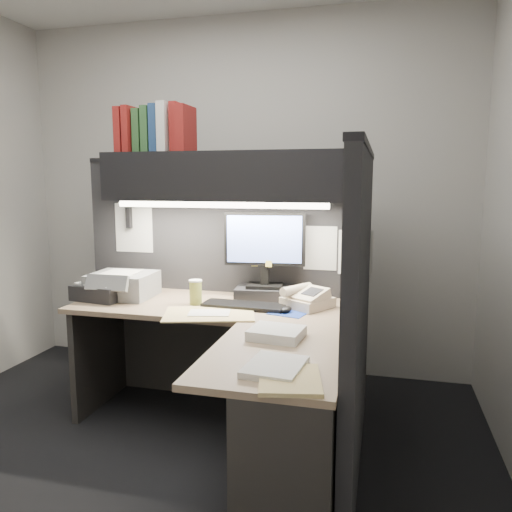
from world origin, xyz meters
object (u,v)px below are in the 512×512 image
object	(u,v)px
overhead_shelf	(226,176)
printer	(123,285)
keyboard	(244,306)
notebook_stack	(103,291)
desk	(240,391)
coffee_cup	(196,293)
telephone	(308,299)
monitor	(265,265)

from	to	relation	value
overhead_shelf	printer	world-z (taller)	overhead_shelf
keyboard	notebook_stack	world-z (taller)	notebook_stack
desk	notebook_stack	xyz separation A→B (m)	(-1.06, 0.52, 0.33)
desk	coffee_cup	bearing A→B (deg)	129.15
coffee_cup	notebook_stack	world-z (taller)	coffee_cup
coffee_cup	telephone	bearing A→B (deg)	8.47
monitor	notebook_stack	bearing A→B (deg)	-171.87
monitor	coffee_cup	world-z (taller)	monitor
monitor	printer	bearing A→B (deg)	-175.26
desk	printer	xyz separation A→B (m)	(-0.96, 0.60, 0.36)
desk	monitor	world-z (taller)	monitor
overhead_shelf	telephone	size ratio (longest dim) A/B	6.30
coffee_cup	printer	world-z (taller)	printer
desk	notebook_stack	world-z (taller)	notebook_stack
desk	coffee_cup	size ratio (longest dim) A/B	12.08
keyboard	notebook_stack	xyz separation A→B (m)	(-0.93, -0.00, 0.04)
desk	overhead_shelf	size ratio (longest dim) A/B	1.10
telephone	notebook_stack	distance (m)	1.30
telephone	notebook_stack	bearing A→B (deg)	-143.20
coffee_cup	overhead_shelf	bearing A→B (deg)	60.21
keyboard	monitor	bearing A→B (deg)	78.72
desk	overhead_shelf	world-z (taller)	overhead_shelf
monitor	overhead_shelf	bearing A→B (deg)	-179.34
monitor	printer	distance (m)	0.93
desk	notebook_stack	distance (m)	1.22
desk	coffee_cup	distance (m)	0.77
overhead_shelf	monitor	size ratio (longest dim) A/B	2.82
desk	monitor	bearing A→B (deg)	94.36
printer	notebook_stack	distance (m)	0.13
coffee_cup	notebook_stack	bearing A→B (deg)	-179.42
overhead_shelf	notebook_stack	distance (m)	1.07
notebook_stack	keyboard	bearing A→B (deg)	0.08
desk	overhead_shelf	distance (m)	1.33
monitor	telephone	world-z (taller)	monitor
desk	coffee_cup	world-z (taller)	coffee_cup
desk	telephone	xyz separation A→B (m)	(0.24, 0.63, 0.34)
notebook_stack	coffee_cup	bearing A→B (deg)	0.58
notebook_stack	desk	bearing A→B (deg)	-26.27
monitor	telephone	size ratio (longest dim) A/B	2.24
printer	monitor	bearing A→B (deg)	9.80
keyboard	telephone	world-z (taller)	telephone
desk	keyboard	bearing A→B (deg)	103.29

